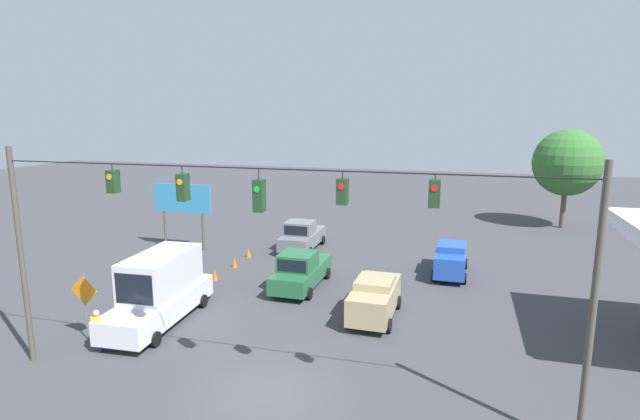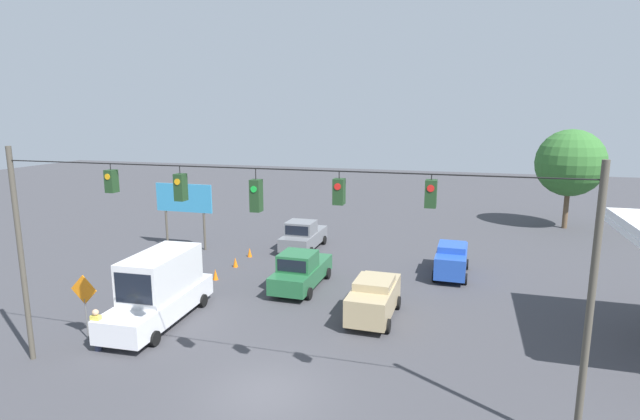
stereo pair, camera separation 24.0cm
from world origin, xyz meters
The scene contains 17 objects.
ground_plane centered at (0.00, 0.00, 0.00)m, with size 140.00×140.00×0.00m, color #3D3D42.
overhead_signal_span centered at (0.02, 0.31, 5.47)m, with size 19.50×0.38×8.30m.
box_truck_white_parked_shoulder centered at (6.92, -4.30, 1.56)m, with size 2.62×6.80×3.19m.
pickup_truck_green_withflow_mid centered at (2.14, -10.36, 0.98)m, with size 2.25×5.37×2.12m.
sedan_blue_oncoming_far centered at (-5.73, -14.91, 1.00)m, with size 2.00×4.53×1.91m.
pickup_truck_grey_withflow_far centered at (4.48, -17.86, 0.98)m, with size 2.28×5.01×2.12m.
sedan_tan_crossing_near centered at (-2.45, -7.38, 1.00)m, with size 2.12×4.46×1.92m.
traffic_cone_nearest centered at (7.49, -2.90, 0.31)m, with size 0.31×0.31×0.62m, color orange.
traffic_cone_second centered at (7.39, -5.41, 0.31)m, with size 0.31×0.31×0.62m, color orange.
traffic_cone_third centered at (7.49, -7.72, 0.31)m, with size 0.31×0.31×0.62m, color orange.
traffic_cone_fourth centered at (7.30, -10.22, 0.31)m, with size 0.31×0.31×0.62m, color orange.
traffic_cone_fifth centered at (7.27, -12.77, 0.31)m, with size 0.31×0.31×0.62m, color orange.
traffic_cone_farthest centered at (7.34, -15.08, 0.31)m, with size 0.31×0.31×0.62m, color orange.
roadside_billboard centered at (12.59, -15.82, 3.37)m, with size 4.31×0.16×4.63m.
work_zone_sign centered at (8.83, -1.76, 1.99)m, with size 1.27×0.06×2.84m.
pedestrian centered at (7.68, -1.01, 0.89)m, with size 0.40×0.28×1.76m.
tree_horizon_left centered at (-14.44, -30.36, 5.46)m, with size 5.48×5.48×8.22m.
Camera 2 is at (-6.23, 14.49, 9.45)m, focal length 28.00 mm.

